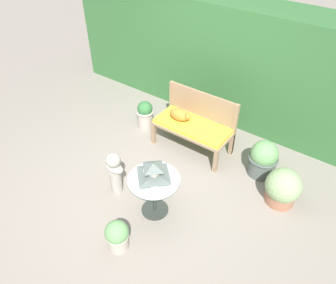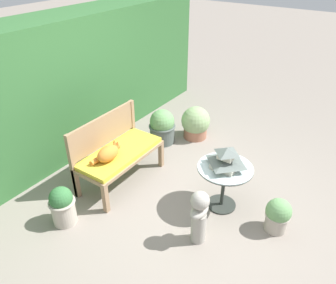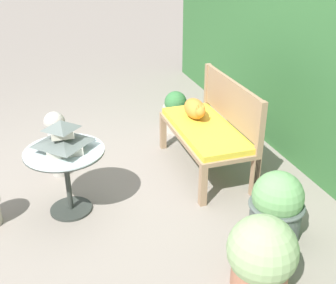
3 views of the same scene
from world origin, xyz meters
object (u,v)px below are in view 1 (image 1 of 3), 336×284
Objects in this scene: cat at (180,115)px; potted_plant_bench_left at (145,114)px; patio_table at (154,186)px; garden_bust at (115,171)px; garden_bench at (192,128)px; potted_plant_path_edge at (283,188)px; pagoda_birdhouse at (154,173)px; potted_plant_patio_mid at (263,159)px; potted_plant_hedge_corner at (117,235)px.

cat reaches higher than potted_plant_bench_left.
patio_table is 0.98× the size of garden_bust.
garden_bench is 1.60m from potted_plant_path_edge.
potted_plant_bench_left is at bearing 173.81° from potted_plant_path_edge.
cat is 1.12× the size of pagoda_birdhouse.
garden_bust reaches higher than potted_plant_path_edge.
garden_bench is at bearing -1.88° from potted_plant_bench_left.
garden_bench is 3.21× the size of pagoda_birdhouse.
cat reaches higher than potted_plant_path_edge.
potted_plant_bench_left is 0.87× the size of potted_plant_patio_mid.
cat is at bearing 111.59° from patio_table.
potted_plant_path_edge is 2.21m from potted_plant_hedge_corner.
garden_bench is 2.07m from potted_plant_hedge_corner.
pagoda_birdhouse is (0.53, -1.34, 0.12)m from cat.
potted_plant_bench_left reaches higher than garden_bench.
potted_plant_patio_mid is at bearing 60.49° from patio_table.
garden_bench reaches higher than potted_plant_hedge_corner.
potted_plant_bench_left is at bearing -177.50° from potted_plant_patio_mid.
garden_bench is 2.15× the size of potted_plant_patio_mid.
potted_plant_bench_left is at bearing 132.58° from pagoda_birdhouse.
garden_bust is at bearing -177.48° from pagoda_birdhouse.
garden_bench is at bearing 74.10° from garden_bust.
pagoda_birdhouse reaches higher than garden_bench.
potted_plant_hedge_corner is (-0.02, -0.68, -0.48)m from pagoda_birdhouse.
potted_plant_hedge_corner is at bearing -91.49° from patio_table.
pagoda_birdhouse is 0.70× the size of potted_plant_path_edge.
potted_plant_patio_mid is (0.84, 1.48, -0.18)m from patio_table.
cat is 1.41m from potted_plant_patio_mid.
patio_table is (0.30, -1.36, 0.05)m from garden_bench.
potted_plant_path_edge is at bearing 41.20° from patio_table.
garden_bust is at bearing -93.83° from cat.
potted_plant_patio_mid is at bearing 60.49° from pagoda_birdhouse.
potted_plant_patio_mid is at bearing 6.23° from garden_bench.
potted_plant_path_edge is at bearing 28.89° from garden_bust.
potted_plant_bench_left is at bearing 178.12° from garden_bench.
potted_plant_path_edge is at bearing 41.20° from pagoda_birdhouse.
pagoda_birdhouse is 1.94m from potted_plant_bench_left.
pagoda_birdhouse is 0.83m from potted_plant_hedge_corner.
potted_plant_hedge_corner is at bearing -48.01° from garden_bust.
pagoda_birdhouse reaches higher than potted_plant_patio_mid.
potted_plant_hedge_corner is (0.51, -2.02, -0.36)m from cat.
garden_bust is at bearing -177.48° from patio_table.
potted_plant_patio_mid reaches higher than potted_plant_hedge_corner.
potted_plant_patio_mid is (0.84, 1.48, -0.42)m from pagoda_birdhouse.
cat is 0.86× the size of potted_plant_bench_left.
potted_plant_bench_left is 0.91× the size of potted_plant_path_edge.
garden_bust is (-0.65, -0.03, -0.08)m from patio_table.
potted_plant_hedge_corner is at bearing -91.49° from pagoda_birdhouse.
patio_table is (0.53, -1.34, -0.11)m from cat.
potted_plant_patio_mid is 0.57m from potted_plant_path_edge.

